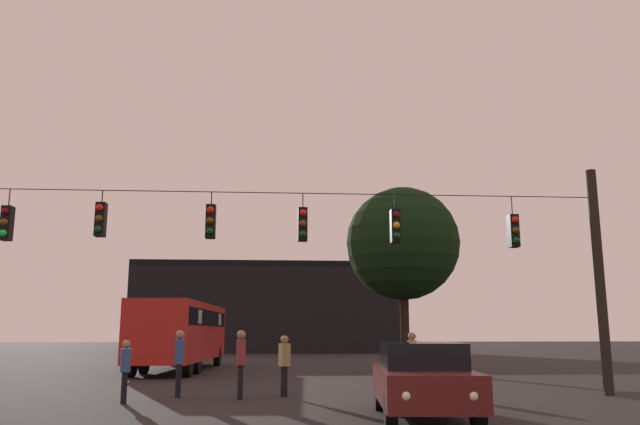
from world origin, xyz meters
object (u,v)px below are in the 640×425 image
(city_bus, at_px, (182,329))
(tree_left_silhouette, at_px, (403,244))
(pedestrian_crossing_left, at_px, (241,360))
(car_near_right, at_px, (422,379))
(pedestrian_crossing_center, at_px, (125,368))
(pedestrian_crossing_right, at_px, (179,359))
(pedestrian_near_bus, at_px, (413,358))
(pedestrian_far_side, at_px, (284,362))

(city_bus, height_order, tree_left_silhouette, tree_left_silhouette)
(tree_left_silhouette, bearing_deg, pedestrian_crossing_left, -119.65)
(car_near_right, bearing_deg, pedestrian_crossing_center, 154.70)
(city_bus, height_order, pedestrian_crossing_left, city_bus)
(pedestrian_crossing_right, relative_size, pedestrian_near_bus, 1.03)
(pedestrian_near_bus, height_order, pedestrian_far_side, pedestrian_near_bus)
(car_near_right, bearing_deg, city_bus, 114.01)
(city_bus, distance_m, pedestrian_near_bus, 13.92)
(pedestrian_crossing_left, bearing_deg, city_bus, 105.23)
(pedestrian_crossing_left, relative_size, tree_left_silhouette, 0.21)
(pedestrian_crossing_left, height_order, pedestrian_crossing_right, pedestrian_crossing_left)
(tree_left_silhouette, bearing_deg, pedestrian_crossing_center, -126.95)
(pedestrian_near_bus, distance_m, pedestrian_far_side, 3.83)
(pedestrian_far_side, bearing_deg, tree_left_silhouette, 63.49)
(car_near_right, xyz_separation_m, pedestrian_near_bus, (0.97, 5.39, 0.18))
(city_bus, relative_size, pedestrian_near_bus, 6.44)
(car_near_right, xyz_separation_m, pedestrian_far_side, (-2.78, 4.60, 0.13))
(pedestrian_crossing_left, distance_m, tree_left_silhouette, 14.76)
(pedestrian_crossing_center, height_order, pedestrian_far_side, pedestrian_far_side)
(car_near_right, distance_m, pedestrian_crossing_left, 5.61)
(car_near_right, bearing_deg, pedestrian_crossing_right, 140.72)
(pedestrian_crossing_right, distance_m, pedestrian_near_bus, 6.66)
(car_near_right, bearing_deg, pedestrian_near_bus, 79.83)
(city_bus, bearing_deg, pedestrian_near_bus, -53.20)
(car_near_right, relative_size, pedestrian_far_side, 2.72)
(pedestrian_crossing_center, distance_m, tree_left_silhouette, 16.91)
(car_near_right, height_order, pedestrian_crossing_center, pedestrian_crossing_center)
(pedestrian_near_bus, bearing_deg, city_bus, 126.80)
(car_near_right, distance_m, pedestrian_near_bus, 5.48)
(pedestrian_crossing_right, height_order, tree_left_silhouette, tree_left_silhouette)
(pedestrian_near_bus, bearing_deg, pedestrian_far_side, -168.12)
(pedestrian_near_bus, bearing_deg, pedestrian_crossing_right, -173.40)
(pedestrian_far_side, height_order, tree_left_silhouette, tree_left_silhouette)
(pedestrian_crossing_center, height_order, pedestrian_near_bus, pedestrian_near_bus)
(pedestrian_crossing_left, relative_size, pedestrian_crossing_center, 1.16)
(car_near_right, distance_m, pedestrian_far_side, 5.38)
(car_near_right, height_order, pedestrian_far_side, pedestrian_far_side)
(city_bus, distance_m, pedestrian_crossing_center, 13.37)
(pedestrian_near_bus, height_order, tree_left_silhouette, tree_left_silhouette)
(pedestrian_near_bus, relative_size, pedestrian_far_side, 1.05)
(pedestrian_near_bus, bearing_deg, pedestrian_crossing_left, -164.04)
(pedestrian_crossing_right, bearing_deg, car_near_right, -39.28)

